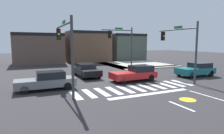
{
  "coord_description": "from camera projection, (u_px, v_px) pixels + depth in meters",
  "views": [
    {
      "loc": [
        -8.24,
        -17.63,
        3.7
      ],
      "look_at": [
        -0.29,
        -0.44,
        1.3
      ],
      "focal_mm": 30.58,
      "sensor_mm": 36.0,
      "label": 1
    }
  ],
  "objects": [
    {
      "name": "traffic_signal_southeast",
      "position": [
        180.0,
        42.0,
        18.67
      ],
      "size": [
        0.32,
        5.28,
        5.59
      ],
      "rotation": [
        0.0,
        0.0,
        1.57
      ],
      "color": "#383A3D",
      "rests_on": "ground_plane"
    },
    {
      "name": "crosswalk_near",
      "position": [
        136.0,
        88.0,
        15.72
      ],
      "size": [
        10.57,
        2.67,
        0.01
      ],
      "color": "silver",
      "rests_on": "ground_plane"
    },
    {
      "name": "storefront_row",
      "position": [
        84.0,
        47.0,
        37.66
      ],
      "size": [
        25.43,
        6.44,
        5.94
      ],
      "color": "brown",
      "rests_on": "ground_plane"
    },
    {
      "name": "car_black",
      "position": [
        86.0,
        70.0,
        20.95
      ],
      "size": [
        1.94,
        4.61,
        1.42
      ],
      "rotation": [
        0.0,
        0.0,
        -1.57
      ],
      "color": "black",
      "rests_on": "ground_plane"
    },
    {
      "name": "car_gray",
      "position": [
        47.0,
        81.0,
        15.12
      ],
      "size": [
        4.55,
        1.73,
        1.44
      ],
      "rotation": [
        0.0,
        0.0,
        3.14
      ],
      "color": "slate",
      "rests_on": "ground_plane"
    },
    {
      "name": "traffic_signal_northeast",
      "position": [
        122.0,
        41.0,
        25.31
      ],
      "size": [
        4.46,
        0.32,
        5.75
      ],
      "rotation": [
        0.0,
        0.0,
        3.14
      ],
      "color": "#383A3D",
      "rests_on": "ground_plane"
    },
    {
      "name": "ground_plane",
      "position": [
        113.0,
        79.0,
        19.77
      ],
      "size": [
        120.0,
        120.0,
        0.0
      ],
      "primitive_type": "plane",
      "color": "#302D30"
    },
    {
      "name": "car_teal",
      "position": [
        196.0,
        69.0,
        21.21
      ],
      "size": [
        4.33,
        1.95,
        1.5
      ],
      "rotation": [
        0.0,
        0.0,
        3.14
      ],
      "color": "#196B70",
      "rests_on": "ground_plane"
    },
    {
      "name": "bike_detector_marking",
      "position": [
        188.0,
        100.0,
        12.48
      ],
      "size": [
        1.06,
        1.06,
        0.01
      ],
      "color": "yellow",
      "rests_on": "ground_plane"
    },
    {
      "name": "traffic_signal_southwest",
      "position": [
        65.0,
        41.0,
        14.18
      ],
      "size": [
        0.32,
        5.62,
        5.43
      ],
      "rotation": [
        0.0,
        0.0,
        1.57
      ],
      "color": "#383A3D",
      "rests_on": "ground_plane"
    },
    {
      "name": "car_red",
      "position": [
        135.0,
        73.0,
        18.6
      ],
      "size": [
        4.41,
        1.9,
        1.5
      ],
      "rotation": [
        0.0,
        0.0,
        3.14
      ],
      "color": "red",
      "rests_on": "ground_plane"
    },
    {
      "name": "curb_corner_northeast",
      "position": [
        135.0,
        65.0,
        31.78
      ],
      "size": [
        10.0,
        10.6,
        0.15
      ],
      "color": "#B2AA9E",
      "rests_on": "ground_plane"
    }
  ]
}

